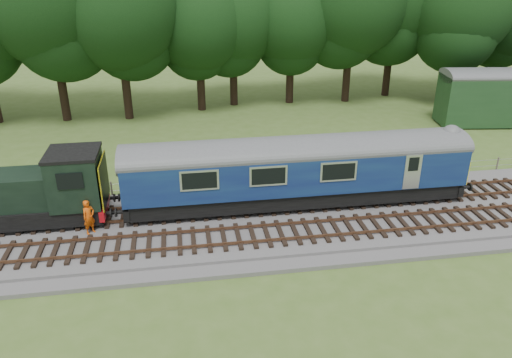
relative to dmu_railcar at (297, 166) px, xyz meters
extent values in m
plane|color=#466424|center=(-0.06, -1.40, -2.61)|extent=(120.00, 120.00, 0.00)
cube|color=#4C4C4F|center=(-0.06, -1.40, -2.43)|extent=(70.00, 7.00, 0.35)
cube|color=brown|center=(-0.06, -0.72, -2.12)|extent=(66.50, 0.07, 0.14)
cube|color=brown|center=(-0.06, 0.72, -2.12)|extent=(66.50, 0.07, 0.14)
cube|color=brown|center=(-0.06, -3.72, -2.12)|extent=(66.50, 0.07, 0.14)
cube|color=brown|center=(-0.06, -2.28, -2.12)|extent=(66.50, 0.07, 0.14)
cube|color=black|center=(-0.01, 0.00, -1.55)|extent=(17.46, 2.52, 0.85)
cube|color=#0F1853|center=(-0.01, 0.00, -0.12)|extent=(18.00, 2.80, 2.05)
cube|color=#FFF115|center=(9.01, 0.00, -0.50)|extent=(0.06, 2.74, 1.30)
cube|color=black|center=(5.99, 0.00, -1.75)|extent=(2.60, 2.00, 0.55)
cube|color=black|center=(-6.01, 0.00, -1.75)|extent=(2.60, 2.00, 0.55)
cube|color=black|center=(-14.41, 0.00, -1.60)|extent=(8.73, 2.39, 0.85)
cube|color=black|center=(-11.21, 0.00, 0.05)|extent=(2.40, 2.55, 2.60)
cube|color=#A80C14|center=(-10.03, 0.00, -1.55)|extent=(0.25, 2.60, 0.55)
cube|color=#FFF115|center=(-9.89, 0.00, -0.15)|extent=(0.06, 2.55, 2.30)
imported|color=#E2520B|center=(-10.58, -1.45, -1.38)|extent=(0.75, 0.74, 1.75)
camera|label=1|loc=(-5.96, -23.57, 10.10)|focal=35.00mm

